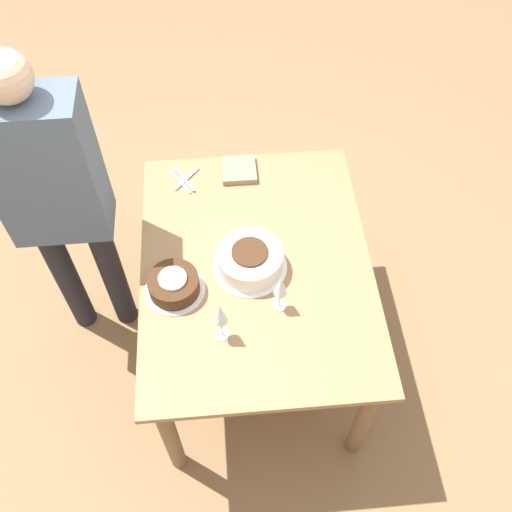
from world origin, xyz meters
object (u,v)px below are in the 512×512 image
at_px(wine_glass_near, 281,287).
at_px(cake_center_white, 250,260).
at_px(wine_glass_far, 220,315).
at_px(person_cutting, 55,194).
at_px(cake_front_chocolate, 174,285).

bearing_deg(wine_glass_near, cake_center_white, -152.78).
xyz_separation_m(wine_glass_far, person_cutting, (-0.56, -0.63, 0.08)).
xyz_separation_m(cake_center_white, wine_glass_far, (0.30, -0.13, 0.10)).
xyz_separation_m(cake_front_chocolate, wine_glass_near, (0.11, 0.41, 0.10)).
height_order(cake_center_white, wine_glass_far, wine_glass_far).
distance_m(wine_glass_near, person_cutting, 0.98).
xyz_separation_m(cake_center_white, wine_glass_near, (0.20, 0.10, 0.09)).
xyz_separation_m(cake_front_chocolate, person_cutting, (-0.35, -0.45, 0.20)).
xyz_separation_m(cake_center_white, person_cutting, (-0.26, -0.76, 0.19)).
bearing_deg(cake_center_white, wine_glass_near, 27.22).
bearing_deg(cake_front_chocolate, cake_center_white, 105.70).
relative_size(cake_center_white, wine_glass_far, 1.42).
distance_m(wine_glass_near, wine_glass_far, 0.26).
bearing_deg(person_cutting, wine_glass_far, -42.01).
relative_size(wine_glass_near, wine_glass_far, 0.91).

